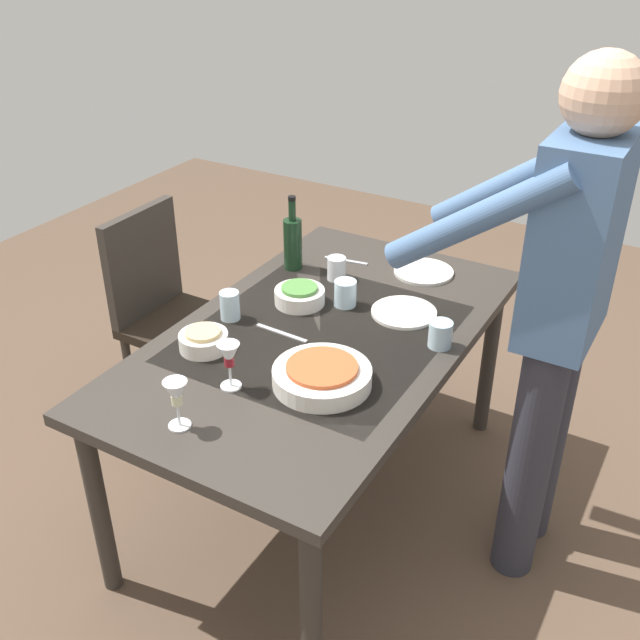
% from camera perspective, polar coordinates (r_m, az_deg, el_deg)
% --- Properties ---
extents(ground_plane, '(6.00, 6.00, 0.00)m').
position_cam_1_polar(ground_plane, '(2.95, -0.00, -13.21)').
color(ground_plane, brown).
extents(dining_table, '(1.57, 0.91, 0.73)m').
position_cam_1_polar(dining_table, '(2.54, -0.00, -2.36)').
color(dining_table, '#332D28').
rests_on(dining_table, ground_plane).
extents(chair_near, '(0.40, 0.40, 0.91)m').
position_cam_1_polar(chair_near, '(3.16, -11.73, 1.22)').
color(chair_near, black).
rests_on(chair_near, ground_plane).
extents(person_server, '(0.42, 0.61, 1.69)m').
position_cam_1_polar(person_server, '(2.30, 17.67, 1.00)').
color(person_server, '#2D2D38').
rests_on(person_server, ground_plane).
extents(wine_bottle, '(0.07, 0.07, 0.30)m').
position_cam_1_polar(wine_bottle, '(2.89, -2.10, 5.98)').
color(wine_bottle, black).
rests_on(wine_bottle, dining_table).
extents(wine_glass_left, '(0.07, 0.07, 0.15)m').
position_cam_1_polar(wine_glass_left, '(2.07, -10.91, -5.70)').
color(wine_glass_left, white).
rests_on(wine_glass_left, dining_table).
extents(wine_glass_right, '(0.07, 0.07, 0.15)m').
position_cam_1_polar(wine_glass_right, '(2.20, -6.96, -2.86)').
color(wine_glass_right, white).
rests_on(wine_glass_right, dining_table).
extents(water_cup_near_left, '(0.07, 0.07, 0.10)m').
position_cam_1_polar(water_cup_near_left, '(2.58, -6.90, 1.10)').
color(water_cup_near_left, silver).
rests_on(water_cup_near_left, dining_table).
extents(water_cup_near_right, '(0.07, 0.07, 0.09)m').
position_cam_1_polar(water_cup_near_right, '(2.83, 1.27, 3.96)').
color(water_cup_near_right, silver).
rests_on(water_cup_near_right, dining_table).
extents(water_cup_far_left, '(0.08, 0.08, 0.09)m').
position_cam_1_polar(water_cup_far_left, '(2.44, 9.17, -1.09)').
color(water_cup_far_left, silver).
rests_on(water_cup_far_left, dining_table).
extents(water_cup_far_right, '(0.08, 0.08, 0.10)m').
position_cam_1_polar(water_cup_far_right, '(2.65, 1.94, 2.06)').
color(water_cup_far_right, silver).
rests_on(water_cup_far_right, dining_table).
extents(serving_bowl_pasta, '(0.30, 0.30, 0.07)m').
position_cam_1_polar(serving_bowl_pasta, '(2.24, 0.16, -4.24)').
color(serving_bowl_pasta, silver).
rests_on(serving_bowl_pasta, dining_table).
extents(side_bowl_salad, '(0.18, 0.18, 0.07)m').
position_cam_1_polar(side_bowl_salad, '(2.67, -1.57, 1.92)').
color(side_bowl_salad, silver).
rests_on(side_bowl_salad, dining_table).
extents(side_bowl_bread, '(0.16, 0.16, 0.07)m').
position_cam_1_polar(side_bowl_bread, '(2.43, -8.88, -1.51)').
color(side_bowl_bread, silver).
rests_on(side_bowl_bread, dining_table).
extents(dinner_plate_near, '(0.23, 0.23, 0.01)m').
position_cam_1_polar(dinner_plate_near, '(2.63, 6.43, 0.58)').
color(dinner_plate_near, silver).
rests_on(dinner_plate_near, dining_table).
extents(dinner_plate_far, '(0.23, 0.23, 0.01)m').
position_cam_1_polar(dinner_plate_far, '(2.92, 7.91, 3.67)').
color(dinner_plate_far, silver).
rests_on(dinner_plate_far, dining_table).
extents(table_knife, '(0.02, 0.20, 0.00)m').
position_cam_1_polar(table_knife, '(2.50, -2.95, -0.99)').
color(table_knife, silver).
rests_on(table_knife, dining_table).
extents(table_fork, '(0.04, 0.18, 0.00)m').
position_cam_1_polar(table_fork, '(2.99, 1.99, 4.55)').
color(table_fork, silver).
rests_on(table_fork, dining_table).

